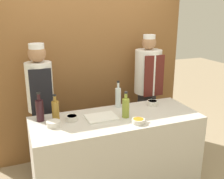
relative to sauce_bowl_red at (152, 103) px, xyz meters
The scene contains 13 objects.
cabinet_wall 1.05m from the sauce_bowl_red, 123.27° to the left, with size 2.79×0.18×2.40m.
counter 0.77m from the sauce_bowl_red, 160.95° to the right, with size 1.88×0.74×0.93m.
sauce_bowl_red is the anchor object (origin of this frame).
sauce_bowl_yellow 1.27m from the sauce_bowl_red, behind, with size 0.14×0.14×0.06m.
sauce_bowl_purple 1.05m from the sauce_bowl_red, behind, with size 0.13×0.13×0.05m.
sauce_bowl_orange 0.60m from the sauce_bowl_red, 133.78° to the right, with size 0.14×0.14×0.05m.
cutting_board 0.75m from the sauce_bowl_red, 167.84° to the right, with size 0.34×0.25×0.02m.
bottle_wine 1.37m from the sauce_bowl_red, behind, with size 0.08×0.08×0.32m.
bottle_clear 0.45m from the sauce_bowl_red, 166.83° to the left, with size 0.07×0.07×0.33m.
bottle_oil 0.53m from the sauce_bowl_red, 154.17° to the right, with size 0.08×0.08×0.30m.
bottle_vinegar 1.20m from the sauce_bowl_red, behind, with size 0.08×0.08×0.28m.
chef_left 1.38m from the sauce_bowl_red, 160.28° to the left, with size 0.32×0.32×1.70m.
chef_right 0.50m from the sauce_bowl_red, 68.81° to the left, with size 0.37×0.37×1.75m.
Camera 1 is at (-1.03, -2.50, 2.07)m, focal length 42.00 mm.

